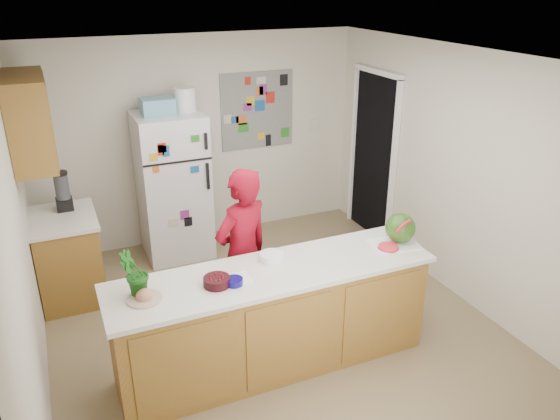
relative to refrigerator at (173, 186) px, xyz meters
name	(u,v)px	position (x,y,z in m)	size (l,w,h in m)	color
floor	(273,327)	(0.45, -1.88, -0.86)	(4.00, 4.50, 0.02)	brown
wall_back	(200,140)	(0.45, 0.38, 0.40)	(4.00, 0.02, 2.50)	beige
wall_left	(19,249)	(-1.56, -1.88, 0.40)	(0.02, 4.50, 2.50)	beige
wall_right	(456,175)	(2.46, -1.88, 0.40)	(0.02, 4.50, 2.50)	beige
ceiling	(271,57)	(0.45, -1.88, 1.66)	(4.00, 4.50, 0.02)	white
doorway	(374,157)	(2.44, -0.43, 0.17)	(0.03, 0.85, 2.04)	black
peninsula_base	(274,320)	(0.25, -2.38, -0.41)	(2.60, 0.62, 0.88)	brown
peninsula_top	(273,272)	(0.25, -2.38, 0.05)	(2.68, 0.70, 0.04)	silver
side_counter_base	(69,259)	(-1.24, -0.53, -0.42)	(0.60, 0.80, 0.86)	brown
side_counter_top	(62,219)	(-1.24, -0.53, 0.03)	(0.64, 0.84, 0.04)	silver
upper_cabinets	(29,120)	(-1.37, -0.58, 1.05)	(0.35, 1.00, 0.80)	brown
refrigerator	(173,186)	(0.00, 0.00, 0.00)	(0.75, 0.70, 1.70)	silver
fridge_top_bin	(157,106)	(-0.10, 0.00, 0.94)	(0.35, 0.28, 0.18)	#5999B2
photo_collage	(257,110)	(1.20, 0.36, 0.70)	(0.95, 0.01, 0.95)	slate
person	(243,255)	(0.19, -1.83, -0.04)	(0.59, 0.39, 1.62)	maroon
blender_appliance	(63,192)	(-1.19, -0.35, 0.24)	(0.14, 0.14, 0.38)	black
cutting_board	(395,244)	(1.40, -2.39, 0.08)	(0.40, 0.30, 0.01)	silver
watermelon	(400,228)	(1.46, -2.37, 0.21)	(0.26, 0.26, 0.26)	#2D5416
watermelon_slice	(388,247)	(1.30, -2.44, 0.09)	(0.17, 0.17, 0.02)	red
cherry_bowl	(217,281)	(-0.24, -2.42, 0.11)	(0.21, 0.21, 0.07)	black
white_bowl	(272,257)	(0.31, -2.22, 0.10)	(0.20, 0.20, 0.06)	silver
cobalt_bowl	(234,281)	(-0.11, -2.46, 0.10)	(0.14, 0.14, 0.05)	#0D0858
plate	(145,299)	(-0.78, -2.40, 0.08)	(0.26, 0.26, 0.02)	#C3B292
paper_towel	(238,279)	(-0.06, -2.42, 0.08)	(0.18, 0.16, 0.02)	white
keys	(399,248)	(1.39, -2.47, 0.08)	(0.09, 0.04, 0.01)	slate
potted_plant	(134,274)	(-0.82, -2.33, 0.26)	(0.21, 0.17, 0.37)	#0F3B10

